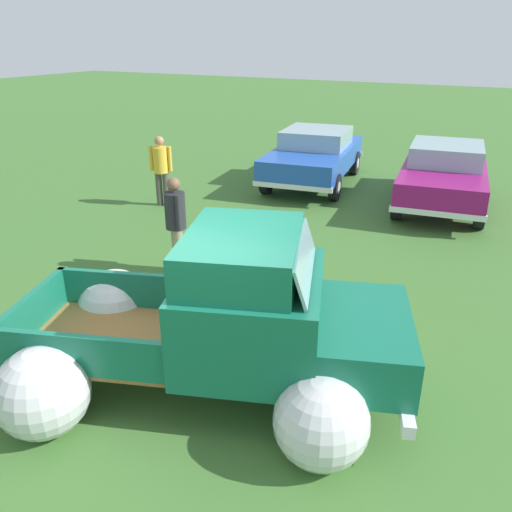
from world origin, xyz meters
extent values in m
plane|color=#3D6B2D|center=(0.00, 0.00, 0.00)|extent=(80.00, 80.00, 0.00)
cylinder|color=black|center=(1.09, 1.29, 0.38)|extent=(0.79, 0.46, 0.76)
cylinder|color=silver|center=(1.09, 1.29, 0.38)|extent=(0.40, 0.33, 0.34)
cylinder|color=black|center=(1.65, -0.35, 0.38)|extent=(0.79, 0.46, 0.76)
cylinder|color=silver|center=(1.65, -0.35, 0.38)|extent=(0.40, 0.33, 0.34)
cylinder|color=black|center=(-1.56, 0.38, 0.38)|extent=(0.79, 0.46, 0.76)
cylinder|color=silver|center=(-1.56, 0.38, 0.38)|extent=(0.40, 0.33, 0.34)
cylinder|color=black|center=(-0.99, -1.26, 0.38)|extent=(0.79, 0.46, 0.76)
cylinder|color=silver|center=(-0.99, -1.26, 0.38)|extent=(0.40, 0.33, 0.34)
sphere|color=silver|center=(-1.58, 0.43, 0.44)|extent=(1.22, 1.22, 0.96)
sphere|color=silver|center=(-0.98, -1.31, 0.44)|extent=(1.22, 1.22, 0.96)
cube|color=olive|center=(-0.90, -0.31, 0.54)|extent=(2.44, 2.12, 0.04)
cube|color=#14664C|center=(-1.14, 0.38, 0.77)|extent=(1.96, 0.74, 0.50)
cube|color=#14664C|center=(-0.66, -1.00, 0.77)|extent=(1.96, 0.74, 0.50)
cube|color=#14664C|center=(0.03, 0.01, 0.77)|extent=(0.58, 1.48, 0.50)
cube|color=#14664C|center=(-1.83, -0.63, 0.77)|extent=(0.58, 1.48, 0.50)
cube|color=#14664C|center=(0.61, 0.21, 0.99)|extent=(1.92, 2.08, 0.95)
cube|color=#14664C|center=(0.52, 0.18, 1.70)|extent=(1.59, 1.83, 0.45)
cube|color=#8CADB7|center=(1.13, 0.39, 1.68)|extent=(0.62, 1.43, 0.38)
cube|color=#14664C|center=(1.61, 0.55, 0.80)|extent=(1.71, 1.94, 0.55)
sphere|color=silver|center=(1.08, 1.32, 0.42)|extent=(1.17, 1.17, 0.92)
sphere|color=silver|center=(1.66, -0.38, 0.42)|extent=(1.17, 1.17, 0.92)
cube|color=silver|center=(-2.12, -0.73, 0.46)|extent=(0.76, 1.91, 0.14)
cube|color=silver|center=(2.12, 0.73, 0.46)|extent=(0.76, 1.91, 0.14)
sphere|color=red|center=(-2.34, 0.03, 0.64)|extent=(0.14, 0.14, 0.11)
cylinder|color=black|center=(-1.04, 7.57, 0.33)|extent=(0.29, 0.68, 0.66)
cylinder|color=silver|center=(-1.04, 7.57, 0.33)|extent=(0.25, 0.32, 0.30)
cylinder|color=black|center=(-2.78, 7.33, 0.33)|extent=(0.29, 0.68, 0.66)
cylinder|color=silver|center=(-2.78, 7.33, 0.33)|extent=(0.25, 0.32, 0.30)
cylinder|color=black|center=(-1.40, 10.23, 0.33)|extent=(0.29, 0.68, 0.66)
cylinder|color=silver|center=(-1.40, 10.23, 0.33)|extent=(0.25, 0.32, 0.30)
cylinder|color=black|center=(-3.14, 10.00, 0.33)|extent=(0.29, 0.68, 0.66)
cylinder|color=silver|center=(-3.14, 10.00, 0.33)|extent=(0.25, 0.32, 0.30)
cube|color=blue|center=(-2.09, 8.78, 0.71)|extent=(2.43, 4.42, 0.55)
cube|color=#8CADB7|center=(-2.11, 8.95, 1.21)|extent=(1.86, 1.97, 0.45)
cube|color=silver|center=(-2.37, 10.83, 0.45)|extent=(1.93, 0.36, 0.12)
cube|color=silver|center=(-1.81, 6.74, 0.45)|extent=(1.93, 0.36, 0.12)
cylinder|color=black|center=(2.30, 7.11, 0.33)|extent=(0.28, 0.68, 0.66)
cylinder|color=silver|center=(2.30, 7.11, 0.33)|extent=(0.25, 0.32, 0.30)
cylinder|color=black|center=(0.63, 6.91, 0.33)|extent=(0.28, 0.68, 0.66)
cylinder|color=silver|center=(0.63, 6.91, 0.33)|extent=(0.25, 0.32, 0.30)
cylinder|color=black|center=(1.98, 9.79, 0.33)|extent=(0.28, 0.68, 0.66)
cylinder|color=silver|center=(1.98, 9.79, 0.33)|extent=(0.25, 0.32, 0.30)
cylinder|color=black|center=(0.31, 9.59, 0.33)|extent=(0.28, 0.68, 0.66)
cylinder|color=silver|center=(0.31, 9.59, 0.33)|extent=(0.25, 0.32, 0.30)
cube|color=#8C1466|center=(1.30, 8.35, 0.71)|extent=(2.29, 4.39, 0.55)
cube|color=#8CADB7|center=(1.28, 8.52, 1.21)|extent=(1.76, 1.94, 0.45)
cube|color=silver|center=(1.06, 10.40, 0.45)|extent=(1.86, 0.32, 0.12)
cube|color=silver|center=(1.55, 6.30, 0.45)|extent=(1.86, 0.32, 0.12)
cylinder|color=gray|center=(-2.05, 2.47, 0.40)|extent=(0.21, 0.21, 0.81)
cylinder|color=gray|center=(-1.92, 2.36, 0.40)|extent=(0.21, 0.21, 0.81)
cylinder|color=#26262B|center=(-1.99, 2.42, 1.11)|extent=(0.48, 0.48, 0.61)
cylinder|color=brown|center=(-2.16, 2.56, 1.14)|extent=(0.13, 0.13, 0.57)
cylinder|color=#26262B|center=(-1.82, 2.28, 1.14)|extent=(0.13, 0.13, 0.57)
sphere|color=brown|center=(-1.99, 2.42, 1.55)|extent=(0.31, 0.31, 0.22)
cylinder|color=#4C4742|center=(-4.43, 5.36, 0.39)|extent=(0.19, 0.19, 0.79)
cylinder|color=#4C4742|center=(-4.59, 5.29, 0.39)|extent=(0.19, 0.19, 0.79)
cylinder|color=gold|center=(-4.51, 5.32, 1.08)|extent=(0.44, 0.44, 0.59)
cylinder|color=gold|center=(-4.30, 5.40, 1.11)|extent=(0.12, 0.12, 0.56)
cylinder|color=gold|center=(-4.71, 5.25, 1.11)|extent=(0.12, 0.12, 0.56)
sphere|color=#A87A56|center=(-4.51, 5.32, 1.52)|extent=(0.28, 0.28, 0.21)
cube|color=black|center=(-0.40, 2.69, 0.01)|extent=(0.36, 0.36, 0.03)
cone|color=orange|center=(-0.40, 2.69, 0.33)|extent=(0.28, 0.28, 0.60)
cylinder|color=white|center=(-0.40, 2.69, 0.42)|extent=(0.17, 0.17, 0.08)
cube|color=black|center=(1.79, 2.30, 0.01)|extent=(0.36, 0.36, 0.03)
cone|color=orange|center=(1.79, 2.30, 0.33)|extent=(0.28, 0.28, 0.60)
cylinder|color=white|center=(1.79, 2.30, 0.42)|extent=(0.17, 0.17, 0.08)
camera|label=1|loc=(2.89, -4.04, 3.77)|focal=36.14mm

